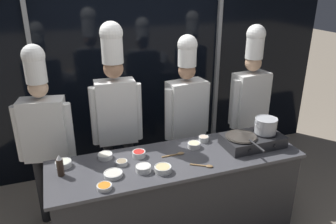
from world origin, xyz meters
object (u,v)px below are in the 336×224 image
(prep_bowl_onion, at_px, (113,174))
(chef_sous, at_px, (116,106))
(prep_bowl_bell_pepper, at_px, (139,153))
(prep_bowl_mushrooms, at_px, (122,162))
(squeeze_bottle_soy, at_px, (60,166))
(frying_pan, at_px, (242,135))
(prep_bowl_carrots, at_px, (104,187))
(prep_bowl_chicken, at_px, (204,139))
(prep_bowl_ginger, at_px, (163,169))
(serving_spoon_solid, at_px, (206,166))
(chef_line, at_px, (186,108))
(prep_bowl_garlic, at_px, (105,156))
(portable_stove, at_px, (253,140))
(chef_head, at_px, (44,128))
(prep_bowl_rice, at_px, (143,168))
(stock_pot, at_px, (266,125))
(prep_bowl_noodles, at_px, (194,145))
(serving_spoon_slotted, at_px, (177,154))
(prep_bowl_bean_sprouts, at_px, (64,163))
(chef_pastry, at_px, (250,97))

(prep_bowl_onion, relative_size, chef_sous, 0.08)
(prep_bowl_bell_pepper, bearing_deg, prep_bowl_mushrooms, -154.58)
(squeeze_bottle_soy, xyz_separation_m, prep_bowl_bell_pepper, (0.68, 0.08, -0.06))
(frying_pan, bearing_deg, prep_bowl_carrots, -170.47)
(prep_bowl_chicken, bearing_deg, prep_bowl_ginger, -145.17)
(serving_spoon_solid, height_order, chef_line, chef_line)
(prep_bowl_garlic, xyz_separation_m, chef_sous, (0.21, 0.46, 0.28))
(prep_bowl_carrots, distance_m, prep_bowl_garlic, 0.47)
(frying_pan, bearing_deg, prep_bowl_mushrooms, 175.77)
(portable_stove, bearing_deg, frying_pan, -177.83)
(prep_bowl_garlic, bearing_deg, chef_head, 136.92)
(portable_stove, distance_m, prep_bowl_ginger, 0.98)
(prep_bowl_chicken, xyz_separation_m, prep_bowl_rice, (-0.71, -0.33, 0.00))
(squeeze_bottle_soy, relative_size, prep_bowl_ginger, 1.31)
(serving_spoon_solid, relative_size, chef_line, 0.10)
(prep_bowl_mushrooms, xyz_separation_m, chef_head, (-0.61, 0.62, 0.15))
(stock_pot, distance_m, chef_sous, 1.48)
(frying_pan, distance_m, prep_bowl_noodles, 0.46)
(chef_head, xyz_separation_m, chef_sous, (0.70, 0.00, 0.13))
(serving_spoon_slotted, xyz_separation_m, chef_line, (0.34, 0.62, 0.18))
(prep_bowl_garlic, distance_m, chef_sous, 0.58)
(prep_bowl_bean_sprouts, bearing_deg, portable_stove, -7.19)
(portable_stove, height_order, stock_pot, stock_pot)
(prep_bowl_carrots, bearing_deg, squeeze_bottle_soy, 134.32)
(prep_bowl_garlic, distance_m, prep_bowl_mushrooms, 0.20)
(stock_pot, distance_m, prep_bowl_rice, 1.26)
(prep_bowl_onion, xyz_separation_m, prep_bowl_bean_sprouts, (-0.37, 0.29, 0.01))
(frying_pan, height_order, prep_bowl_mushrooms, frying_pan)
(chef_line, bearing_deg, portable_stove, 112.78)
(prep_bowl_bell_pepper, relative_size, serving_spoon_slotted, 0.55)
(prep_bowl_mushrooms, distance_m, serving_spoon_slotted, 0.52)
(chef_head, relative_size, chef_sous, 0.92)
(frying_pan, distance_m, prep_bowl_bell_pepper, 0.97)
(prep_bowl_noodles, xyz_separation_m, serving_spoon_slotted, (-0.20, -0.08, -0.02))
(prep_bowl_rice, bearing_deg, chef_head, 133.80)
(portable_stove, distance_m, serving_spoon_slotted, 0.75)
(prep_bowl_bell_pepper, distance_m, serving_spoon_solid, 0.61)
(prep_bowl_garlic, height_order, serving_spoon_solid, prep_bowl_garlic)
(prep_bowl_chicken, distance_m, chef_sous, 0.94)
(prep_bowl_noodles, relative_size, chef_pastry, 0.06)
(squeeze_bottle_soy, relative_size, prep_bowl_bean_sprouts, 1.38)
(squeeze_bottle_soy, distance_m, serving_spoon_solid, 1.21)
(chef_sous, bearing_deg, serving_spoon_slotted, 127.98)
(frying_pan, xyz_separation_m, chef_pastry, (0.53, 0.70, 0.08))
(prep_bowl_bean_sprouts, bearing_deg, chef_head, 105.48)
(prep_bowl_bean_sprouts, bearing_deg, prep_bowl_noodles, -3.20)
(prep_bowl_noodles, height_order, prep_bowl_onion, prep_bowl_noodles)
(prep_bowl_ginger, xyz_separation_m, serving_spoon_solid, (0.37, -0.05, -0.02))
(prep_bowl_bean_sprouts, xyz_separation_m, serving_spoon_solid, (1.15, -0.42, -0.02))
(stock_pot, relative_size, prep_bowl_carrots, 1.99)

